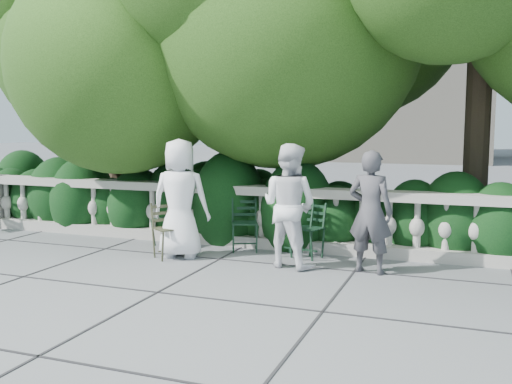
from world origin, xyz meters
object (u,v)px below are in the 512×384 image
(chair_b, at_px, (245,253))
(person_woman_grey, at_px, (370,212))
(chair_d, at_px, (302,259))
(person_casual_man, at_px, (289,205))
(chair_c, at_px, (162,247))
(chair_e, at_px, (290,258))
(person_businessman, at_px, (180,199))
(chair_weathered, at_px, (174,260))

(chair_b, distance_m, person_woman_grey, 2.22)
(chair_d, relative_size, person_casual_man, 0.49)
(chair_c, relative_size, person_casual_man, 0.49)
(chair_e, relative_size, person_woman_grey, 0.51)
(chair_b, distance_m, person_businessman, 1.33)
(chair_b, xyz_separation_m, person_businessman, (-0.80, -0.59, 0.89))
(person_casual_man, bearing_deg, person_businessman, 16.92)
(chair_b, distance_m, chair_weathered, 1.14)
(chair_weathered, distance_m, person_woman_grey, 2.94)
(chair_b, distance_m, person_casual_man, 1.34)
(chair_c, bearing_deg, chair_e, 20.59)
(chair_weathered, bearing_deg, chair_e, -29.03)
(chair_weathered, relative_size, person_businessman, 0.47)
(chair_c, xyz_separation_m, chair_d, (2.35, -0.01, 0.00))
(chair_d, height_order, person_casual_man, person_casual_man)
(chair_b, bearing_deg, chair_c, 159.88)
(chair_c, relative_size, chair_weathered, 1.00)
(chair_d, bearing_deg, person_woman_grey, -4.74)
(person_businessman, height_order, person_casual_man, person_businessman)
(chair_weathered, bearing_deg, person_casual_man, -44.56)
(chair_c, bearing_deg, chair_weathered, -28.63)
(chair_e, bearing_deg, chair_b, -172.22)
(chair_c, bearing_deg, chair_b, 24.46)
(chair_c, relative_size, person_woman_grey, 0.51)
(chair_d, distance_m, person_woman_grey, 1.40)
(chair_d, relative_size, chair_weathered, 1.00)
(chair_c, relative_size, chair_e, 1.00)
(chair_c, distance_m, chair_d, 2.35)
(chair_b, height_order, chair_weathered, same)
(chair_weathered, xyz_separation_m, person_woman_grey, (2.81, 0.29, 0.82))
(person_woman_grey, bearing_deg, chair_b, -4.78)
(chair_b, bearing_deg, chair_d, -29.86)
(chair_d, distance_m, chair_e, 0.19)
(person_businessman, bearing_deg, chair_c, -48.29)
(chair_d, relative_size, person_woman_grey, 0.51)
(chair_e, bearing_deg, person_woman_grey, -2.82)
(chair_b, xyz_separation_m, chair_c, (-1.41, -0.09, 0.00))
(chair_c, distance_m, person_casual_man, 2.49)
(chair_d, distance_m, person_businessman, 2.01)
(chair_c, bearing_deg, person_woman_grey, 13.89)
(person_casual_man, bearing_deg, person_woman_grey, -162.49)
(chair_e, height_order, person_woman_grey, person_woman_grey)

